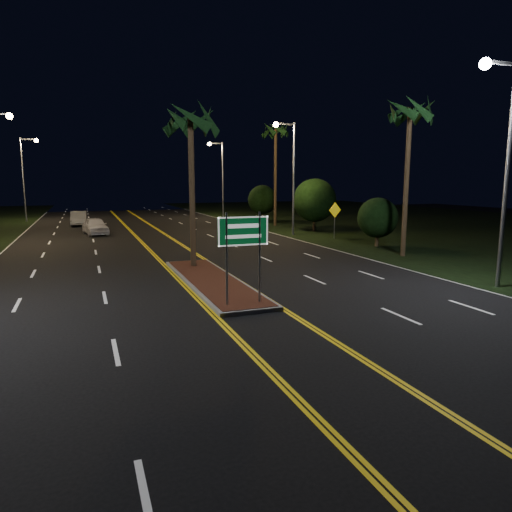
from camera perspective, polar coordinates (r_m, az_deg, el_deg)
name	(u,v)px	position (r m, az deg, el deg)	size (l,w,h in m)	color
ground	(275,332)	(13.63, 2.36, -9.45)	(120.00, 120.00, 0.00)	black
grass_right	(447,224)	(51.07, 22.81, 3.69)	(40.00, 110.00, 0.01)	black
median_island	(212,281)	(20.00, -5.53, -3.13)	(2.25, 10.25, 0.17)	gray
highway_sign	(243,240)	(15.64, -1.60, 2.05)	(1.80, 0.08, 3.20)	gray
streetlight_left_far	(26,169)	(56.15, -26.79, 9.65)	(1.91, 0.44, 9.00)	gray
streetlight_right_near	(502,149)	(20.98, 28.40, 11.71)	(1.91, 0.44, 9.00)	gray
streetlight_right_mid	(290,165)	(37.34, 4.21, 11.26)	(1.91, 0.44, 9.00)	gray
streetlight_right_far	(220,171)	(56.11, -4.56, 10.60)	(1.91, 0.44, 9.00)	gray
palm_median	(190,120)	(23.11, -8.21, 16.43)	(2.40, 2.40, 8.30)	#382819
palm_right_near	(410,112)	(28.31, 18.71, 16.63)	(2.40, 2.40, 9.30)	#382819
palm_right_far	(276,131)	(45.77, 2.47, 15.30)	(2.40, 2.40, 10.30)	#382819
shrub_near	(378,218)	(31.94, 14.97, 4.64)	(2.70, 2.70, 3.30)	#382819
shrub_mid	(315,200)	(40.65, 7.33, 6.92)	(3.78, 3.78, 4.62)	#382819
shrub_far	(262,200)	(51.49, 0.80, 7.05)	(3.24, 3.24, 3.96)	#382819
car_near	(95,225)	(40.27, -19.48, 3.73)	(2.13, 4.96, 1.65)	white
car_far	(79,217)	(49.33, -21.30, 4.55)	(2.09, 4.87, 1.62)	silver
warning_sign	(335,215)	(35.67, 9.83, 5.10)	(1.15, 0.26, 2.78)	gray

